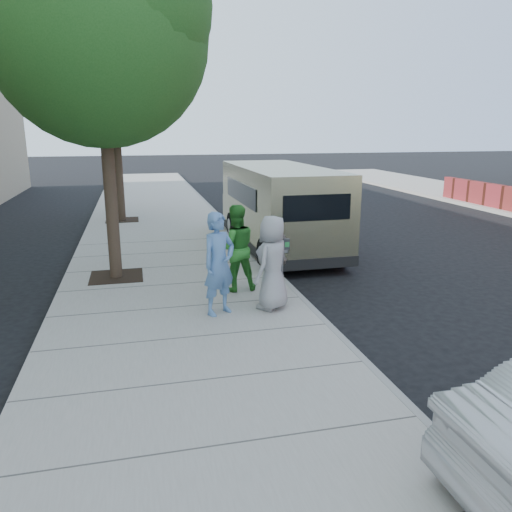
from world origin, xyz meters
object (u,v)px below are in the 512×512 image
person_green_shirt (235,248)px  parking_meter (282,257)px  van (278,206)px  person_officer (219,264)px  tree_far (115,88)px  person_gray_shirt (272,263)px  tree_near (101,27)px  person_striped_polo (278,257)px

person_green_shirt → parking_meter: bearing=120.3°
van → person_officer: size_ratio=3.46×
tree_far → person_gray_shirt: tree_far is taller
tree_near → person_officer: tree_near is taller
tree_near → person_officer: (1.91, -2.92, -4.44)m
van → parking_meter: bearing=-105.8°
person_green_shirt → person_striped_polo: 0.92m
parking_meter → tree_near: bearing=138.5°
tree_near → van: (4.56, 2.34, -4.25)m
parking_meter → van: van is taller
tree_far → person_officer: (1.91, -10.52, -3.78)m
parking_meter → person_gray_shirt: (-0.24, -0.17, -0.05)m
tree_near → parking_meter: bearing=-40.4°
parking_meter → person_green_shirt: 1.30m
tree_far → person_gray_shirt: bearing=-74.3°
van → person_gray_shirt: bearing=-107.8°
parking_meter → person_gray_shirt: bearing=-146.1°
tree_far → parking_meter: 11.43m
tree_far → person_green_shirt: (2.48, -9.22, -3.81)m
person_striped_polo → tree_near: bearing=-78.3°
tree_near → person_striped_polo: (3.29, -2.03, -4.61)m
parking_meter → person_striped_polo: bearing=79.9°
tree_near → person_gray_shirt: bearing=-44.4°
person_gray_shirt → person_striped_polo: size_ratio=1.14×
parking_meter → person_officer: bearing=-171.7°
person_officer → person_gray_shirt: (1.03, 0.04, -0.06)m
person_officer → person_striped_polo: bearing=2.9°
person_gray_shirt → person_striped_polo: person_gray_shirt is taller
tree_near → person_officer: 5.65m
person_officer → person_green_shirt: 1.42m
person_officer → person_gray_shirt: 1.03m
van → tree_near: bearing=-153.4°
tree_far → person_officer: tree_far is taller
parking_meter → person_green_shirt: person_green_shirt is taller
person_green_shirt → person_officer: bearing=64.0°
parking_meter → person_gray_shirt: 0.30m
parking_meter → van: 5.24m
tree_near → person_gray_shirt: size_ratio=4.18×
tree_far → person_striped_polo: (3.29, -9.63, -3.95)m
tree_near → tree_far: size_ratio=1.16×
person_green_shirt → person_gray_shirt: size_ratio=1.02×
tree_far → van: (4.56, -5.26, -3.59)m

